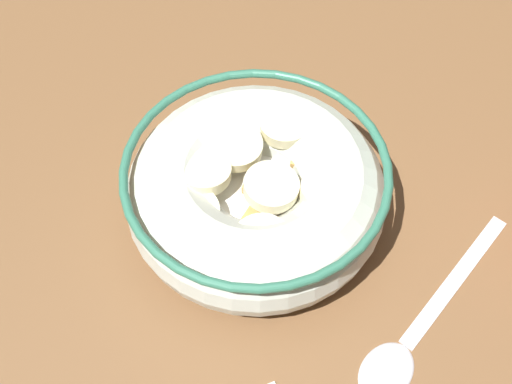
# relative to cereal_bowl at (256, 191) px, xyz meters

# --- Properties ---
(ground_plane) EXTENTS (0.96, 0.96, 0.02)m
(ground_plane) POSITION_rel_cereal_bowl_xyz_m (-0.00, -0.00, -0.04)
(ground_plane) COLOR brown
(cereal_bowl) EXTENTS (0.17, 0.17, 0.06)m
(cereal_bowl) POSITION_rel_cereal_bowl_xyz_m (0.00, 0.00, 0.00)
(cereal_bowl) COLOR beige
(cereal_bowl) RESTS_ON ground_plane
(spoon) EXTENTS (0.16, 0.03, 0.01)m
(spoon) POSITION_rel_cereal_bowl_xyz_m (0.00, 0.13, -0.03)
(spoon) COLOR silver
(spoon) RESTS_ON ground_plane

